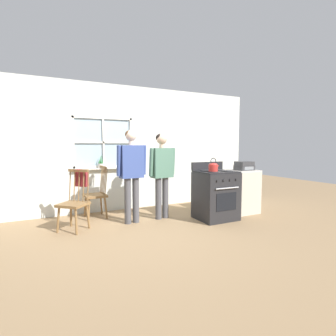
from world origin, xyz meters
The scene contains 12 objects.
ground_plane centered at (0.00, 0.00, 0.00)m, with size 16.00×16.00×0.00m, color #937551.
wall_back centered at (0.02, 1.40, 1.34)m, with size 6.40×0.16×2.70m.
chair_by_window centered at (-1.20, 0.35, 0.45)m, with size 0.58×0.58×1.01m.
chair_near_wall centered at (-0.71, 0.97, 0.45)m, with size 0.42×0.44×1.01m.
person_elderly_left centered at (-0.20, 0.31, 1.02)m, with size 0.56×0.24×1.69m.
person_teen_center centered at (0.41, 0.34, 1.00)m, with size 0.57×0.26×1.64m.
stove centered at (1.32, -0.15, 0.47)m, with size 0.71×0.68×1.08m.
kettle centered at (1.16, -0.28, 1.02)m, with size 0.21×0.17×0.25m.
potted_plant centered at (-0.53, 1.31, 1.03)m, with size 0.12×0.12×0.28m.
handbag centered at (-1.04, 0.52, 0.84)m, with size 0.25×0.25×0.31m.
side_counter centered at (2.13, -0.01, 0.45)m, with size 0.55×0.50×0.90m.
stereo centered at (2.13, -0.03, 0.99)m, with size 0.34×0.29×0.18m.
Camera 1 is at (-1.69, -4.18, 1.41)m, focal length 28.00 mm.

